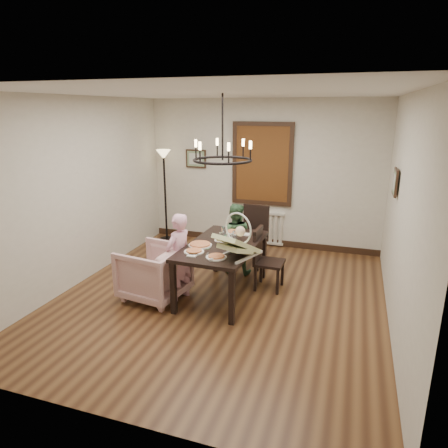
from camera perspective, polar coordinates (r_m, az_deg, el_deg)
The scene contains 17 objects.
room_shell at distance 5.68m, azimuth 0.62°, elevation 3.87°, with size 4.51×5.00×2.81m.
dining_table at distance 5.67m, azimuth -0.20°, elevation -3.65°, with size 0.98×1.68×0.77m.
chair_far at distance 6.77m, azimuth 3.96°, elevation -1.82°, with size 0.46×0.46×1.04m, color black, non-canonical shape.
chair_right at distance 5.97m, azimuth 6.54°, elevation -5.01°, with size 0.41×0.41×0.93m, color black, non-canonical shape.
armchair at distance 5.77m, azimuth -9.98°, elevation -6.80°, with size 0.82×0.84×0.76m, color beige.
elderly_woman at distance 5.64m, azimuth -6.47°, elevation -5.72°, with size 0.38×0.25×1.04m, color #EBA6BF.
seated_man at distance 6.49m, azimuth 1.51°, elevation -2.96°, with size 0.47×0.37×0.97m, color #355938.
baby_bouncer at distance 5.09m, azimuth 1.84°, elevation -2.61°, with size 0.44×0.61×0.40m, color beige, non-canonical shape.
salad_bowl at distance 5.64m, azimuth -0.01°, elevation -2.43°, with size 0.30×0.30×0.07m, color white.
pizza_platter at distance 5.55m, azimuth -3.44°, elevation -2.97°, with size 0.33×0.33×0.04m, color tan.
drinking_glass at distance 5.71m, azimuth -0.39°, elevation -1.89°, with size 0.07×0.07×0.13m, color silver.
window_blinds at distance 7.64m, azimuth 5.48°, elevation 8.51°, with size 1.00×0.03×1.40m, color brown.
radiator at distance 7.92m, azimuth 5.27°, elevation -0.47°, with size 0.92×0.12×0.62m, color silver, non-canonical shape.
picture_back at distance 8.05m, azimuth -4.03°, elevation 9.29°, with size 0.42×0.03×0.36m, color black.
picture_right at distance 5.92m, azimuth 23.26°, elevation 5.52°, with size 0.42×0.03×0.36m, color black.
floor_lamp at distance 8.11m, azimuth -8.39°, elevation 3.83°, with size 0.30×0.30×1.80m, color black, non-canonical shape.
chandelier at distance 5.37m, azimuth -0.21°, elevation 9.11°, with size 0.80×0.80×0.04m, color black.
Camera 1 is at (1.69, -4.92, 2.61)m, focal length 32.00 mm.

